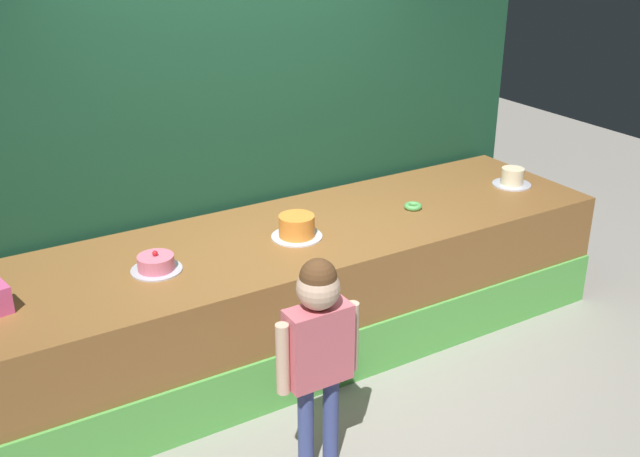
# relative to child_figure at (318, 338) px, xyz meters

# --- Properties ---
(ground_plane) EXTENTS (12.00, 12.00, 0.00)m
(ground_plane) POSITION_rel_child_figure_xyz_m (0.47, 0.53, -0.77)
(ground_plane) COLOR gray
(stage_platform) EXTENTS (4.26, 1.16, 0.81)m
(stage_platform) POSITION_rel_child_figure_xyz_m (0.47, 1.10, -0.37)
(stage_platform) COLOR brown
(stage_platform) RESTS_ON ground_plane
(curtain_backdrop) EXTENTS (4.58, 0.08, 2.97)m
(curtain_backdrop) POSITION_rel_child_figure_xyz_m (0.47, 1.77, 0.71)
(curtain_backdrop) COLOR #19472D
(curtain_backdrop) RESTS_ON ground_plane
(child_figure) EXTENTS (0.46, 0.21, 1.20)m
(child_figure) POSITION_rel_child_figure_xyz_m (0.00, 0.00, 0.00)
(child_figure) COLOR #3F4C8C
(child_figure) RESTS_ON ground_plane
(donut) EXTENTS (0.12, 0.12, 0.04)m
(donut) POSITION_rel_child_figure_xyz_m (1.37, 1.04, 0.05)
(donut) COLOR #59B259
(donut) RESTS_ON stage_platform
(cake_left) EXTENTS (0.29, 0.29, 0.12)m
(cake_left) POSITION_rel_child_figure_xyz_m (-0.44, 1.04, 0.07)
(cake_left) COLOR silver
(cake_left) RESTS_ON stage_platform
(cake_center) EXTENTS (0.32, 0.32, 0.14)m
(cake_center) POSITION_rel_child_figure_xyz_m (0.47, 1.04, 0.10)
(cake_center) COLOR silver
(cake_center) RESTS_ON stage_platform
(cake_right) EXTENTS (0.28, 0.28, 0.13)m
(cake_right) POSITION_rel_child_figure_xyz_m (2.28, 1.03, 0.09)
(cake_right) COLOR silver
(cake_right) RESTS_ON stage_platform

